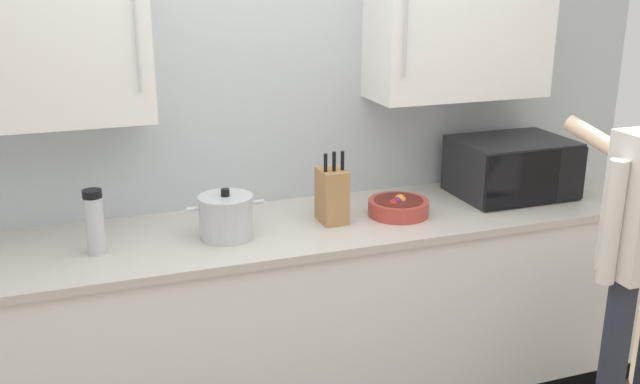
{
  "coord_description": "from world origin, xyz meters",
  "views": [
    {
      "loc": [
        -0.83,
        -2.11,
        2.0
      ],
      "look_at": [
        0.15,
        0.61,
        1.08
      ],
      "focal_mm": 39.97,
      "sensor_mm": 36.0,
      "label": 1
    }
  ],
  "objects_px": {
    "stock_pot": "(226,217)",
    "fruit_bowl": "(398,206)",
    "thermos_flask": "(95,222)",
    "microwave_oven": "(508,168)",
    "knife_block": "(332,195)"
  },
  "relations": [
    {
      "from": "stock_pot",
      "to": "fruit_bowl",
      "type": "relative_size",
      "value": 1.18
    },
    {
      "from": "stock_pot",
      "to": "thermos_flask",
      "type": "bearing_deg",
      "value": 179.99
    },
    {
      "from": "microwave_oven",
      "to": "stock_pot",
      "type": "xyz_separation_m",
      "value": [
        -1.41,
        -0.1,
        -0.05
      ]
    },
    {
      "from": "microwave_oven",
      "to": "stock_pot",
      "type": "distance_m",
      "value": 1.42
    },
    {
      "from": "microwave_oven",
      "to": "thermos_flask",
      "type": "bearing_deg",
      "value": -177.08
    },
    {
      "from": "knife_block",
      "to": "fruit_bowl",
      "type": "bearing_deg",
      "value": -4.23
    },
    {
      "from": "fruit_bowl",
      "to": "thermos_flask",
      "type": "height_order",
      "value": "thermos_flask"
    },
    {
      "from": "fruit_bowl",
      "to": "stock_pot",
      "type": "bearing_deg",
      "value": -179.23
    },
    {
      "from": "microwave_oven",
      "to": "thermos_flask",
      "type": "distance_m",
      "value": 1.93
    },
    {
      "from": "thermos_flask",
      "to": "stock_pot",
      "type": "bearing_deg",
      "value": -0.01
    },
    {
      "from": "stock_pot",
      "to": "microwave_oven",
      "type": "bearing_deg",
      "value": 3.98
    },
    {
      "from": "stock_pot",
      "to": "thermos_flask",
      "type": "relative_size",
      "value": 1.23
    },
    {
      "from": "fruit_bowl",
      "to": "microwave_oven",
      "type": "bearing_deg",
      "value": 7.98
    },
    {
      "from": "fruit_bowl",
      "to": "thermos_flask",
      "type": "bearing_deg",
      "value": -179.54
    },
    {
      "from": "stock_pot",
      "to": "thermos_flask",
      "type": "height_order",
      "value": "thermos_flask"
    }
  ]
}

